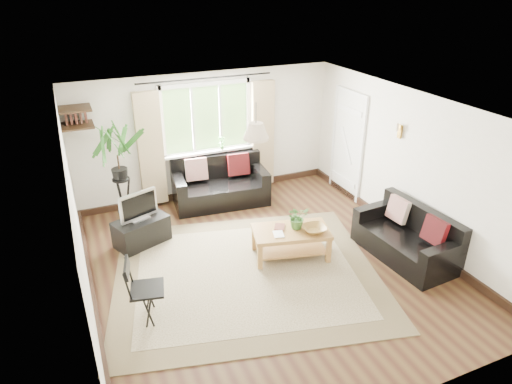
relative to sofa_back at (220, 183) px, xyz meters
name	(u,v)px	position (x,y,z in m)	size (l,w,h in m)	color
floor	(266,265)	(-0.07, -2.26, -0.41)	(5.50, 5.50, 0.00)	black
ceiling	(268,109)	(-0.07, -2.26, 1.99)	(5.50, 5.50, 0.00)	white
wall_back	(207,136)	(-0.07, 0.49, 0.79)	(5.00, 0.02, 2.40)	silver
wall_front	(395,316)	(-0.07, -5.01, 0.79)	(5.00, 0.02, 2.40)	silver
wall_left	(78,230)	(-2.57, -2.26, 0.79)	(0.02, 5.50, 2.40)	silver
wall_right	(410,167)	(2.43, -2.26, 0.79)	(0.02, 5.50, 2.40)	silver
rug	(246,273)	(-0.43, -2.34, -0.40)	(3.77, 3.23, 0.02)	#BDB292
window	(207,118)	(-0.07, 0.45, 1.14)	(2.50, 0.16, 2.16)	white
door	(347,146)	(2.40, -0.56, 0.59)	(0.06, 0.96, 2.06)	silver
corner_shelf	(76,117)	(-2.32, 0.24, 1.48)	(0.50, 0.50, 0.34)	black
pendant_lamp	(256,127)	(-0.07, -1.86, 1.64)	(0.36, 0.36, 0.54)	beige
wall_sconce	(399,129)	(2.36, -1.96, 1.33)	(0.12, 0.12, 0.28)	beige
sofa_back	(220,183)	(0.00, 0.00, 0.00)	(1.74, 0.87, 0.82)	black
sofa_right	(406,236)	(1.98, -2.88, -0.04)	(0.79, 1.59, 0.75)	black
coffee_table	(291,243)	(0.38, -2.17, -0.17)	(1.15, 0.63, 0.47)	brown
table_plant	(297,217)	(0.49, -2.15, 0.24)	(0.33, 0.28, 0.36)	#376628
bowl	(315,229)	(0.68, -2.36, 0.10)	(0.35, 0.35, 0.09)	olive
book_a	(274,235)	(0.07, -2.21, 0.07)	(0.15, 0.20, 0.02)	white
book_b	(275,226)	(0.18, -2.00, 0.07)	(0.15, 0.21, 0.02)	brown
tv_stand	(142,231)	(-1.66, -0.89, -0.19)	(0.83, 0.47, 0.45)	black
tv	(138,206)	(-1.66, -0.89, 0.28)	(0.64, 0.21, 0.49)	#A5A5AA
palm_stand	(120,175)	(-1.78, 0.00, 0.47)	(0.69, 0.69, 1.76)	black
folding_chair	(147,290)	(-1.91, -2.73, 0.02)	(0.45, 0.45, 0.87)	black
sill_plant	(222,143)	(0.18, 0.37, 0.66)	(0.14, 0.10, 0.27)	#2D6023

